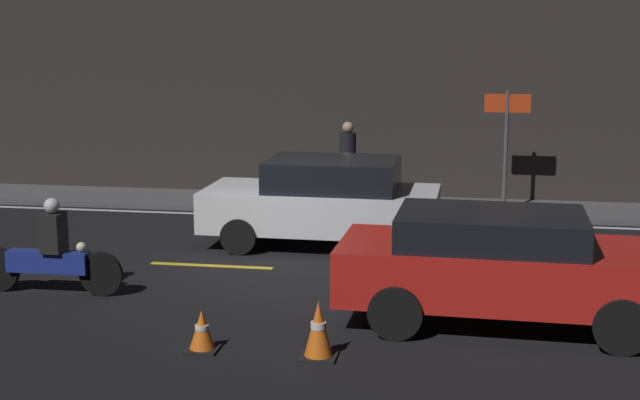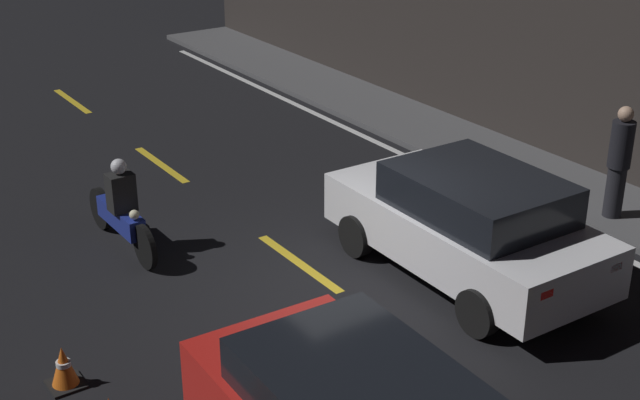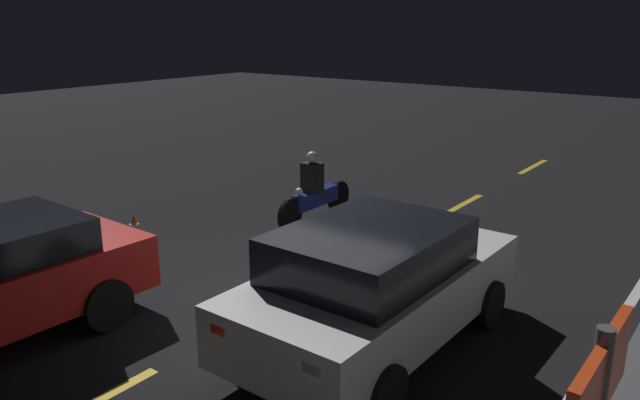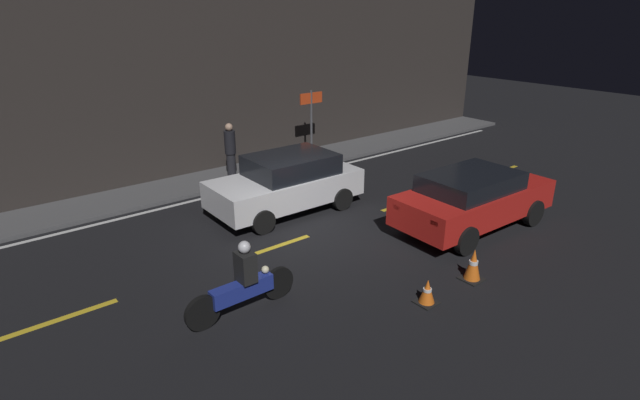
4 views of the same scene
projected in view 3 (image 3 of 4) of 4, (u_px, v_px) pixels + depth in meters
name	position (u px, v px, depth m)	size (l,w,h in m)	color
ground_plane	(296.00, 294.00, 8.84)	(56.00, 56.00, 0.00)	black
lane_dash_a	(533.00, 167.00, 16.52)	(2.00, 0.14, 0.01)	gold
lane_dash_b	(461.00, 205.00, 13.06)	(2.00, 0.14, 0.01)	gold
lane_dash_c	(337.00, 272.00, 9.60)	(2.00, 0.14, 0.01)	gold
lane_solid_kerb	(579.00, 386.00, 6.61)	(25.20, 0.14, 0.01)	silver
sedan_white	(376.00, 283.00, 7.24)	(4.03, 1.97, 1.52)	silver
motorcycle	(315.00, 193.00, 11.91)	(2.19, 0.36, 1.39)	black
traffic_cone_near	(134.00, 228.00, 10.91)	(0.38, 0.38, 0.49)	black
traffic_cone_mid	(61.00, 245.00, 9.83)	(0.42, 0.42, 0.68)	black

